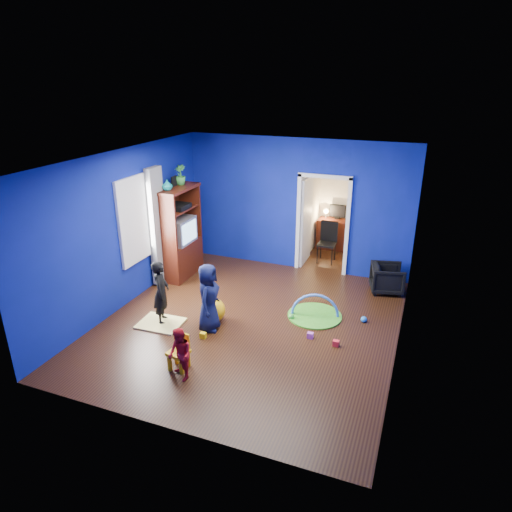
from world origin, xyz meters
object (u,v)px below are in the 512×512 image
at_px(play_mat, 315,316).
at_px(hopper_ball, 213,310).
at_px(child_navy, 208,298).
at_px(tv_armoire, 178,232).
at_px(armchair, 387,278).
at_px(toddler_red, 180,354).
at_px(crt_tv, 180,231).
at_px(study_desk, 335,234).
at_px(folding_chair, 327,243).
at_px(kid_chair, 178,354).
at_px(child_black, 161,292).
at_px(vase, 167,185).

bearing_deg(play_mat, hopper_ball, -153.32).
bearing_deg(child_navy, tv_armoire, 33.10).
height_order(armchair, play_mat, armchair).
bearing_deg(tv_armoire, child_navy, -48.63).
xyz_separation_m(toddler_red, crt_tv, (-1.83, 3.24, 0.62)).
bearing_deg(play_mat, toddler_red, -118.78).
bearing_deg(crt_tv, tv_armoire, 180.00).
xyz_separation_m(tv_armoire, study_desk, (2.82, 2.82, -0.60)).
height_order(toddler_red, folding_chair, folding_chair).
height_order(kid_chair, study_desk, study_desk).
xyz_separation_m(hopper_ball, play_mat, (1.65, 0.83, -0.21)).
distance_m(child_navy, toddler_red, 1.43).
relative_size(armchair, kid_chair, 1.26).
distance_m(toddler_red, study_desk, 6.13).
xyz_separation_m(child_navy, tv_armoire, (-1.63, 1.85, 0.38)).
bearing_deg(tv_armoire, crt_tv, 0.00).
distance_m(toddler_red, crt_tv, 3.77).
height_order(play_mat, folding_chair, folding_chair).
bearing_deg(toddler_red, tv_armoire, 158.28).
bearing_deg(child_black, kid_chair, -161.38).
distance_m(crt_tv, kid_chair, 3.56).
relative_size(hopper_ball, study_desk, 0.50).
bearing_deg(tv_armoire, study_desk, 44.97).
xyz_separation_m(crt_tv, play_mat, (3.18, -0.77, -1.01)).
relative_size(kid_chair, folding_chair, 0.54).
bearing_deg(child_navy, play_mat, -64.25).
xyz_separation_m(tv_armoire, crt_tv, (0.04, 0.00, 0.04)).
relative_size(hopper_ball, play_mat, 0.45).
relative_size(toddler_red, kid_chair, 1.61).
bearing_deg(toddler_red, kid_chair, 165.23).
relative_size(toddler_red, folding_chair, 0.87).
xyz_separation_m(crt_tv, kid_chair, (1.68, -3.04, -0.77)).
height_order(hopper_ball, study_desk, study_desk).
relative_size(toddler_red, crt_tv, 1.15).
height_order(vase, crt_tv, vase).
bearing_deg(armchair, play_mat, 130.36).
distance_m(toddler_red, hopper_ball, 1.68).
distance_m(vase, kid_chair, 3.71).
xyz_separation_m(kid_chair, study_desk, (1.10, 5.86, 0.12)).
bearing_deg(child_black, toddler_red, -161.97).
bearing_deg(child_black, crt_tv, -2.13).
height_order(play_mat, study_desk, study_desk).
height_order(hopper_ball, folding_chair, folding_chair).
bearing_deg(child_black, folding_chair, -51.01).
bearing_deg(armchair, hopper_ball, 116.68).
distance_m(child_navy, kid_chair, 1.25).
bearing_deg(toddler_red, folding_chair, 117.76).
bearing_deg(folding_chair, child_navy, -107.84).
bearing_deg(crt_tv, play_mat, -13.62).
xyz_separation_m(vase, study_desk, (2.82, 3.12, -1.69)).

